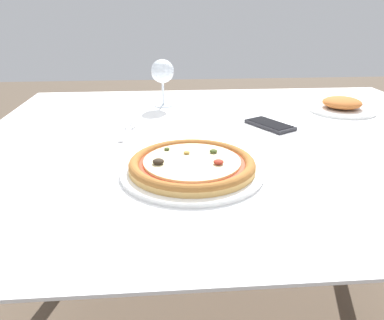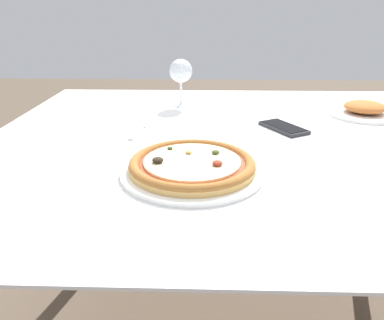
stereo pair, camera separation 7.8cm
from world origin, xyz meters
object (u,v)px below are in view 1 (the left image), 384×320
at_px(pizza_plate, 192,166).
at_px(side_plate, 342,106).
at_px(wine_glass_far_left, 162,72).
at_px(cell_phone, 270,125).
at_px(dining_table, 236,161).
at_px(fork, 128,131).

xyz_separation_m(pizza_plate, side_plate, (0.54, 0.46, 0.00)).
height_order(wine_glass_far_left, cell_phone, wine_glass_far_left).
relative_size(dining_table, cell_phone, 8.78).
xyz_separation_m(dining_table, cell_phone, (0.11, 0.07, 0.08)).
height_order(dining_table, pizza_plate, pizza_plate).
xyz_separation_m(pizza_plate, fork, (-0.16, 0.29, -0.01)).
relative_size(fork, wine_glass_far_left, 1.06).
xyz_separation_m(fork, side_plate, (0.70, 0.17, 0.02)).
bearing_deg(dining_table, cell_phone, 31.88).
height_order(dining_table, fork, fork).
xyz_separation_m(fork, cell_phone, (0.41, 0.02, 0.00)).
relative_size(pizza_plate, fork, 1.77).
bearing_deg(side_plate, cell_phone, -151.76).
height_order(pizza_plate, side_plate, side_plate).
xyz_separation_m(pizza_plate, cell_phone, (0.25, 0.31, -0.01)).
bearing_deg(wine_glass_far_left, fork, -109.58).
distance_m(pizza_plate, cell_phone, 0.40).
relative_size(pizza_plate, side_plate, 1.38).
bearing_deg(cell_phone, dining_table, -148.12).
bearing_deg(side_plate, wine_glass_far_left, 169.07).
relative_size(fork, cell_phone, 1.06).
height_order(fork, cell_phone, cell_phone).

